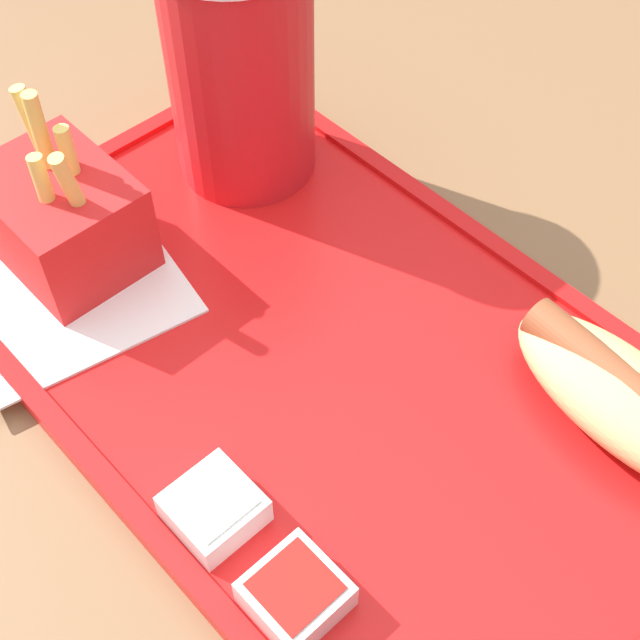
{
  "coord_description": "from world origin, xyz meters",
  "views": [
    {
      "loc": [
        0.23,
        -0.23,
        1.19
      ],
      "look_at": [
        0.01,
        -0.03,
        0.81
      ],
      "focal_mm": 50.0,
      "sensor_mm": 36.0,
      "label": 1
    }
  ],
  "objects": [
    {
      "name": "dining_table",
      "position": [
        0.0,
        0.0,
        0.38
      ],
      "size": [
        1.31,
        0.91,
        0.77
      ],
      "color": "brown",
      "rests_on": "ground_plane"
    },
    {
      "name": "food_tray",
      "position": [
        0.01,
        -0.03,
        0.77
      ],
      "size": [
        0.46,
        0.28,
        0.01
      ],
      "color": "red",
      "rests_on": "dining_table"
    },
    {
      "name": "paper_napkin",
      "position": [
        -0.15,
        -0.11,
        0.78
      ],
      "size": [
        0.18,
        0.16,
        0.0
      ],
      "color": "white",
      "rests_on": "food_tray"
    },
    {
      "name": "soda_cup",
      "position": [
        -0.14,
        0.05,
        0.86
      ],
      "size": [
        0.09,
        0.09,
        0.19
      ],
      "color": "red",
      "rests_on": "food_tray"
    },
    {
      "name": "hot_dog_far",
      "position": [
        0.15,
        0.06,
        0.8
      ],
      "size": [
        0.15,
        0.07,
        0.04
      ],
      "color": "#DBB270",
      "rests_on": "food_tray"
    },
    {
      "name": "fries_carton",
      "position": [
        -0.15,
        -0.09,
        0.81
      ],
      "size": [
        0.09,
        0.07,
        0.11
      ],
      "color": "red",
      "rests_on": "food_tray"
    },
    {
      "name": "sauce_cup_mayo",
      "position": [
        0.05,
        -0.14,
        0.79
      ],
      "size": [
        0.04,
        0.04,
        0.02
      ],
      "color": "silver",
      "rests_on": "food_tray"
    },
    {
      "name": "sauce_cup_ketchup",
      "position": [
        0.11,
        -0.13,
        0.79
      ],
      "size": [
        0.04,
        0.04,
        0.02
      ],
      "color": "silver",
      "rests_on": "food_tray"
    }
  ]
}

